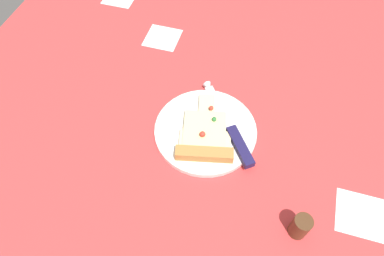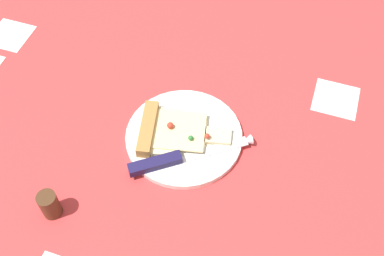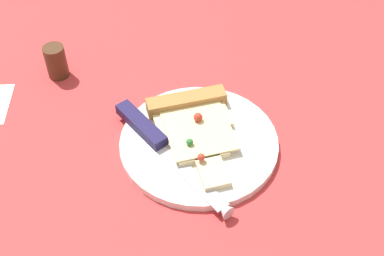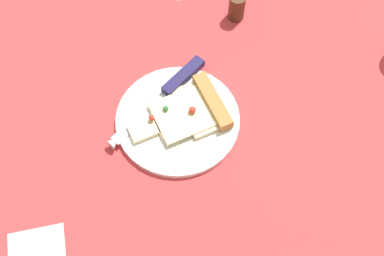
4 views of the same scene
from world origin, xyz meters
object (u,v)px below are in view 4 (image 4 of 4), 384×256
plate (178,120)px  pizza_slice (191,111)px  pepper_shaker (237,7)px  knife (166,92)px

plate → pizza_slice: 2.96cm
pepper_shaker → pizza_slice: bearing=56.7°
plate → pizza_slice: bearing=-167.2°
pepper_shaker → knife: bearing=43.0°
pepper_shaker → plate: bearing=53.0°
plate → knife: (1.08, -5.54, 1.20)cm
pizza_slice → knife: pizza_slice is taller
plate → pizza_slice: size_ratio=1.21×
pizza_slice → pepper_shaker: 25.82cm
plate → pepper_shaker: bearing=-127.0°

